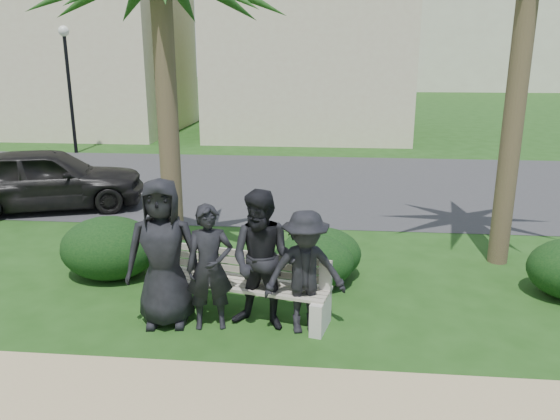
{
  "coord_description": "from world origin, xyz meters",
  "views": [
    {
      "loc": [
        0.03,
        -6.36,
        3.36
      ],
      "look_at": [
        -0.68,
        1.0,
        1.25
      ],
      "focal_mm": 35.0,
      "sensor_mm": 36.0,
      "label": 1
    }
  ],
  "objects_px": {
    "man_a": "(163,253)",
    "car_a": "(48,179)",
    "street_lamp": "(67,67)",
    "park_bench": "(240,289)",
    "man_c": "(263,261)",
    "man_d": "(305,272)",
    "man_b": "(210,268)"
  },
  "relations": [
    {
      "from": "car_a",
      "to": "man_c",
      "type": "bearing_deg",
      "value": -150.82
    },
    {
      "from": "man_c",
      "to": "man_d",
      "type": "relative_size",
      "value": 1.14
    },
    {
      "from": "park_bench",
      "to": "man_a",
      "type": "bearing_deg",
      "value": -148.61
    },
    {
      "from": "man_d",
      "to": "park_bench",
      "type": "bearing_deg",
      "value": 144.89
    },
    {
      "from": "man_a",
      "to": "man_b",
      "type": "distance_m",
      "value": 0.62
    },
    {
      "from": "man_c",
      "to": "car_a",
      "type": "xyz_separation_m",
      "value": [
        -5.46,
        5.01,
        -0.2
      ]
    },
    {
      "from": "street_lamp",
      "to": "park_bench",
      "type": "xyz_separation_m",
      "value": [
        7.87,
        -11.8,
        -2.57
      ]
    },
    {
      "from": "street_lamp",
      "to": "man_a",
      "type": "xyz_separation_m",
      "value": [
        6.96,
        -12.11,
        -1.98
      ]
    },
    {
      "from": "street_lamp",
      "to": "man_d",
      "type": "xyz_separation_m",
      "value": [
        8.74,
        -12.14,
        -2.16
      ]
    },
    {
      "from": "man_b",
      "to": "car_a",
      "type": "height_order",
      "value": "man_b"
    },
    {
      "from": "street_lamp",
      "to": "car_a",
      "type": "height_order",
      "value": "street_lamp"
    },
    {
      "from": "park_bench",
      "to": "man_a",
      "type": "distance_m",
      "value": 1.13
    },
    {
      "from": "street_lamp",
      "to": "man_a",
      "type": "relative_size",
      "value": 2.23
    },
    {
      "from": "street_lamp",
      "to": "man_b",
      "type": "bearing_deg",
      "value": -58.15
    },
    {
      "from": "street_lamp",
      "to": "man_d",
      "type": "height_order",
      "value": "street_lamp"
    },
    {
      "from": "man_a",
      "to": "man_b",
      "type": "xyz_separation_m",
      "value": [
        0.6,
        -0.04,
        -0.15
      ]
    },
    {
      "from": "street_lamp",
      "to": "man_d",
      "type": "bearing_deg",
      "value": -54.25
    },
    {
      "from": "man_c",
      "to": "car_a",
      "type": "height_order",
      "value": "man_c"
    },
    {
      "from": "street_lamp",
      "to": "man_d",
      "type": "relative_size",
      "value": 2.73
    },
    {
      "from": "street_lamp",
      "to": "car_a",
      "type": "distance_m",
      "value": 7.92
    },
    {
      "from": "man_c",
      "to": "park_bench",
      "type": "bearing_deg",
      "value": 153.63
    },
    {
      "from": "street_lamp",
      "to": "car_a",
      "type": "bearing_deg",
      "value": -68.75
    },
    {
      "from": "street_lamp",
      "to": "man_c",
      "type": "xyz_separation_m",
      "value": [
        8.22,
        -12.09,
        -2.05
      ]
    },
    {
      "from": "street_lamp",
      "to": "man_b",
      "type": "relative_size",
      "value": 2.66
    },
    {
      "from": "man_d",
      "to": "man_a",
      "type": "bearing_deg",
      "value": 165.13
    },
    {
      "from": "man_a",
      "to": "car_a",
      "type": "relative_size",
      "value": 0.47
    },
    {
      "from": "park_bench",
      "to": "street_lamp",
      "type": "bearing_deg",
      "value": 136.57
    },
    {
      "from": "park_bench",
      "to": "car_a",
      "type": "xyz_separation_m",
      "value": [
        -5.12,
        4.72,
        0.33
      ]
    },
    {
      "from": "street_lamp",
      "to": "car_a",
      "type": "relative_size",
      "value": 1.04
    },
    {
      "from": "park_bench",
      "to": "man_c",
      "type": "bearing_deg",
      "value": -26.54
    },
    {
      "from": "park_bench",
      "to": "man_a",
      "type": "height_order",
      "value": "man_a"
    },
    {
      "from": "man_a",
      "to": "man_d",
      "type": "bearing_deg",
      "value": -8.88
    }
  ]
}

